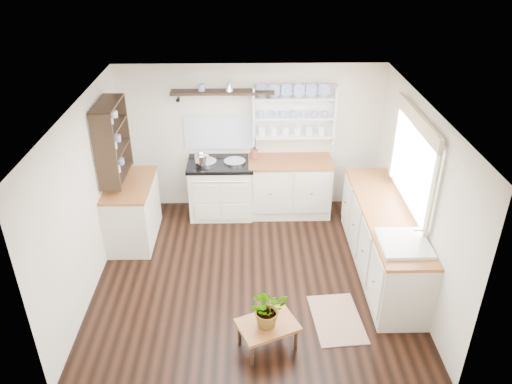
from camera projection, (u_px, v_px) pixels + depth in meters
floor at (252, 274)px, 6.58m from camera, size 4.00×3.80×0.01m
wall_back at (250, 138)px, 7.69m from camera, size 4.00×0.02×2.30m
wall_right at (416, 197)px, 6.07m from camera, size 0.02×3.80×2.30m
wall_left at (86, 200)px, 5.99m from camera, size 0.02×3.80×2.30m
ceiling at (252, 107)px, 5.48m from camera, size 4.00×3.80×0.01m
window at (414, 161)px, 6.00m from camera, size 0.08×1.55×1.22m
aga_cooker at (221, 188)px, 7.73m from camera, size 0.99×0.69×0.92m
back_cabinets at (289, 186)px, 7.78m from camera, size 1.27×0.63×0.90m
right_cabinets at (383, 239)px, 6.48m from camera, size 0.62×2.43×0.90m
belfast_sink at (403, 252)px, 5.66m from camera, size 0.55×0.60×0.45m
left_cabinets at (133, 211)px, 7.12m from camera, size 0.62×1.13×0.90m
plate_rack at (294, 113)px, 7.48m from camera, size 1.20×0.22×0.90m
high_shelf at (223, 93)px, 7.21m from camera, size 1.50×0.29×0.16m
left_shelving at (112, 140)px, 6.59m from camera, size 0.28×0.80×1.05m
kettle at (200, 157)px, 7.34m from camera, size 0.17×0.17×0.21m
utensil_crock at (254, 154)px, 7.59m from camera, size 0.12×0.12×0.14m
center_table at (268, 327)px, 5.33m from camera, size 0.74×0.65×0.33m
potted_plant at (268, 308)px, 5.20m from camera, size 0.49×0.46×0.43m
floor_rug at (337, 319)px, 5.83m from camera, size 0.62×0.89×0.02m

